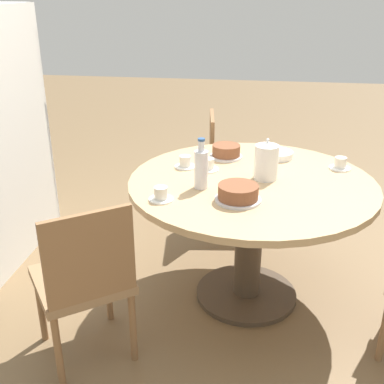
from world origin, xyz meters
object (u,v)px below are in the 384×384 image
(cup_b, at_px, (208,165))
(cup_a, at_px, (161,195))
(cake_second, at_px, (226,151))
(cup_c, at_px, (340,164))
(cake_main, at_px, (238,193))
(cup_d, at_px, (185,163))
(coffee_pot, at_px, (266,161))
(water_bottle, at_px, (201,168))
(chair_b, at_px, (84,279))
(chair_a, at_px, (229,167))

(cup_b, bearing_deg, cup_a, 157.79)
(cake_second, relative_size, cup_c, 1.63)
(cake_main, height_order, cup_c, cake_main)
(cake_main, distance_m, cup_c, 0.76)
(cup_a, height_order, cup_d, same)
(cake_main, xyz_separation_m, cup_a, (-0.05, 0.37, -0.01))
(coffee_pot, xyz_separation_m, cake_second, (0.32, 0.24, -0.07))
(cup_a, bearing_deg, cup_b, -22.21)
(coffee_pot, distance_m, cup_d, 0.48)
(water_bottle, distance_m, cup_a, 0.26)
(cup_c, bearing_deg, cake_second, 81.21)
(cake_main, distance_m, cake_second, 0.63)
(cup_c, bearing_deg, cup_d, 96.74)
(cake_main, bearing_deg, cup_a, 97.38)
(chair_b, bearing_deg, cake_second, -156.84)
(water_bottle, xyz_separation_m, cup_b, (0.26, -0.01, -0.08))
(coffee_pot, xyz_separation_m, cup_c, (0.21, -0.42, -0.07))
(chair_b, height_order, cup_d, chair_b)
(cup_a, bearing_deg, cup_c, -58.23)
(chair_a, distance_m, cup_d, 0.89)
(chair_b, height_order, water_bottle, water_bottle)
(chair_a, xyz_separation_m, water_bottle, (-1.09, 0.08, 0.39))
(water_bottle, bearing_deg, cake_main, -124.07)
(coffee_pot, xyz_separation_m, water_bottle, (-0.17, 0.33, 0.01))
(chair_b, bearing_deg, cup_b, -159.74)
(coffee_pot, height_order, cup_c, coffee_pot)
(chair_a, distance_m, coffee_pot, 1.03)
(coffee_pot, height_order, cake_main, coffee_pot)
(cake_second, bearing_deg, chair_a, 1.34)
(chair_a, xyz_separation_m, cup_a, (-1.27, 0.25, 0.31))
(water_bottle, bearing_deg, chair_b, 135.09)
(cake_second, bearing_deg, cup_d, 133.26)
(chair_b, xyz_separation_m, cup_b, (0.74, -0.49, 0.31))
(coffee_pot, bearing_deg, chair_a, 15.46)
(water_bottle, bearing_deg, cake_second, -10.44)
(cup_c, bearing_deg, water_bottle, 117.43)
(chair_b, distance_m, water_bottle, 0.79)
(water_bottle, bearing_deg, cup_c, -62.57)
(chair_a, relative_size, cake_second, 4.30)
(chair_b, height_order, cup_c, chair_b)
(water_bottle, xyz_separation_m, cake_main, (-0.13, -0.20, -0.07))
(chair_b, bearing_deg, cup_c, 178.91)
(cup_c, bearing_deg, cake_main, 133.51)
(chair_a, relative_size, water_bottle, 3.22)
(cake_second, distance_m, cup_b, 0.24)
(cake_second, bearing_deg, water_bottle, 169.56)
(cake_main, distance_m, cup_d, 0.53)
(chair_a, relative_size, cake_main, 3.76)
(chair_a, bearing_deg, cup_d, 158.49)
(cup_c, bearing_deg, coffee_pot, 117.03)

